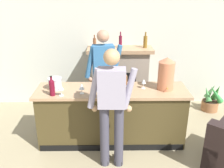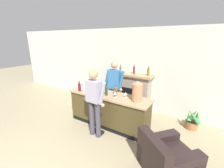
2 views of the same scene
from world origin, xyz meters
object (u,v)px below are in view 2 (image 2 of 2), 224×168
(potted_plant_corner, at_px, (192,121))
(wine_bottle_cabernet_heavy, at_px, (106,90))
(armchair_black, at_px, (165,159))
(copper_dispenser, at_px, (137,91))
(ice_bucket_steel, at_px, (85,86))
(wine_glass_near_bucket, at_px, (101,90))
(person_customer, at_px, (94,101))
(wine_glass_back_row, at_px, (115,93))
(wine_bottle_riesling_slim, at_px, (116,91))
(wine_glass_by_dispenser, at_px, (125,94))
(person_bartender, at_px, (114,87))
(fireplace_stone, at_px, (133,92))
(wine_glass_mid_counter, at_px, (92,89))
(wine_glass_front_left, at_px, (82,88))
(wine_bottle_burgundy_dark, at_px, (79,87))

(potted_plant_corner, height_order, wine_bottle_cabernet_heavy, wine_bottle_cabernet_heavy)
(armchair_black, xyz_separation_m, copper_dispenser, (-0.94, 0.81, 0.92))
(ice_bucket_steel, relative_size, wine_glass_near_bucket, 1.21)
(person_customer, distance_m, wine_bottle_cabernet_heavy, 0.55)
(person_customer, distance_m, wine_glass_near_bucket, 0.60)
(wine_glass_back_row, bearing_deg, copper_dispenser, 7.90)
(armchair_black, relative_size, wine_bottle_riesling_slim, 4.08)
(wine_bottle_cabernet_heavy, height_order, wine_glass_near_bucket, wine_bottle_cabernet_heavy)
(person_customer, bearing_deg, armchair_black, -6.16)
(armchair_black, height_order, wine_glass_by_dispenser, wine_glass_by_dispenser)
(person_customer, xyz_separation_m, person_bartender, (-0.13, 1.14, 0.02))
(fireplace_stone, relative_size, potted_plant_corner, 2.55)
(fireplace_stone, bearing_deg, person_bartender, -113.42)
(wine_glass_near_bucket, height_order, wine_glass_mid_counter, wine_glass_near_bucket)
(fireplace_stone, height_order, wine_bottle_riesling_slim, fireplace_stone)
(armchair_black, distance_m, wine_glass_by_dispenser, 1.71)
(wine_glass_by_dispenser, relative_size, wine_glass_near_bucket, 0.88)
(person_customer, xyz_separation_m, wine_bottle_cabernet_heavy, (-0.01, 0.54, 0.11))
(wine_glass_mid_counter, bearing_deg, fireplace_stone, 65.89)
(copper_dispenser, bearing_deg, wine_bottle_riesling_slim, 176.87)
(fireplace_stone, height_order, wine_glass_mid_counter, fireplace_stone)
(person_customer, relative_size, wine_glass_mid_counter, 10.90)
(wine_glass_mid_counter, bearing_deg, armchair_black, -16.34)
(copper_dispenser, relative_size, wine_glass_near_bucket, 2.87)
(potted_plant_corner, relative_size, person_customer, 0.37)
(wine_glass_back_row, height_order, wine_glass_front_left, wine_glass_front_left)
(potted_plant_corner, height_order, wine_glass_near_bucket, wine_glass_near_bucket)
(armchair_black, height_order, ice_bucket_steel, ice_bucket_steel)
(copper_dispenser, relative_size, wine_bottle_cabernet_heavy, 1.65)
(copper_dispenser, bearing_deg, wine_glass_front_left, -171.63)
(person_customer, distance_m, wine_glass_front_left, 0.84)
(armchair_black, bearing_deg, wine_bottle_cabernet_heavy, 157.82)
(copper_dispenser, distance_m, wine_bottle_burgundy_dark, 1.73)
(person_customer, relative_size, wine_glass_front_left, 9.88)
(wine_bottle_cabernet_heavy, xyz_separation_m, wine_glass_mid_counter, (-0.43, -0.08, -0.03))
(wine_bottle_burgundy_dark, bearing_deg, person_customer, -24.81)
(wine_bottle_cabernet_heavy, relative_size, wine_glass_front_left, 1.79)
(wine_bottle_burgundy_dark, relative_size, wine_glass_mid_counter, 1.91)
(person_bartender, bearing_deg, wine_glass_back_row, -56.84)
(person_bartender, height_order, copper_dispenser, person_bartender)
(person_customer, relative_size, wine_bottle_riesling_slim, 5.86)
(copper_dispenser, height_order, wine_bottle_riesling_slim, copper_dispenser)
(wine_bottle_cabernet_heavy, height_order, wine_glass_front_left, wine_bottle_cabernet_heavy)
(wine_bottle_cabernet_heavy, bearing_deg, wine_bottle_burgundy_dark, -170.96)
(wine_bottle_riesling_slim, distance_m, wine_bottle_cabernet_heavy, 0.25)
(wine_bottle_burgundy_dark, bearing_deg, wine_bottle_cabernet_heavy, 9.04)
(person_customer, bearing_deg, fireplace_stone, 84.25)
(potted_plant_corner, relative_size, wine_glass_near_bucket, 3.52)
(person_customer, height_order, copper_dispenser, person_customer)
(wine_glass_near_bucket, bearing_deg, person_customer, -68.86)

